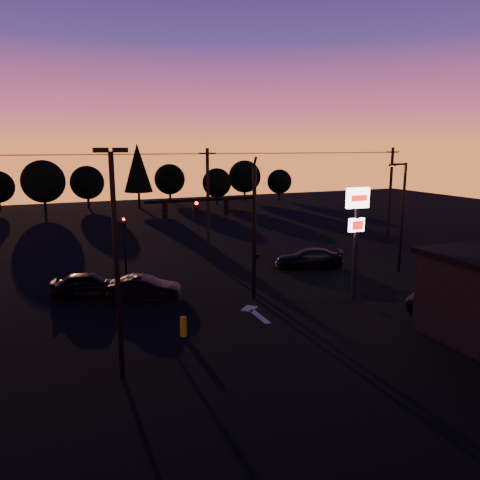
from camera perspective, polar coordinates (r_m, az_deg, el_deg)
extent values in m
plane|color=black|center=(24.94, 2.33, -10.23)|extent=(120.00, 120.00, 0.00)
cube|color=beige|center=(25.98, 2.41, -9.30)|extent=(0.35, 2.20, 0.01)
cube|color=beige|center=(27.17, 1.15, -8.34)|extent=(1.20, 1.20, 0.01)
cylinder|color=black|center=(27.92, 1.74, 0.71)|extent=(0.24, 0.24, 8.00)
cylinder|color=black|center=(27.45, 1.79, 9.35)|extent=(0.14, 0.52, 0.76)
cylinder|color=black|center=(26.43, -4.69, 4.88)|extent=(6.50, 0.16, 0.16)
cube|color=black|center=(26.97, -1.74, 3.98)|extent=(0.32, 0.22, 0.95)
sphere|color=black|center=(26.80, -1.64, 4.69)|extent=(0.18, 0.18, 0.18)
sphere|color=black|center=(26.84, -1.64, 4.05)|extent=(0.18, 0.18, 0.18)
sphere|color=black|center=(26.88, -1.63, 3.42)|extent=(0.18, 0.18, 0.18)
cube|color=black|center=(26.38, -5.40, 3.77)|extent=(0.32, 0.22, 0.95)
sphere|color=#FF0705|center=(26.22, -5.33, 4.49)|extent=(0.18, 0.18, 0.18)
sphere|color=black|center=(26.25, -5.32, 3.84)|extent=(0.18, 0.18, 0.18)
sphere|color=black|center=(26.30, -5.30, 3.19)|extent=(0.18, 0.18, 0.18)
cube|color=black|center=(25.91, -9.21, 3.53)|extent=(0.32, 0.22, 0.95)
sphere|color=black|center=(25.74, -9.16, 4.26)|extent=(0.18, 0.18, 0.18)
sphere|color=black|center=(25.78, -9.14, 3.60)|extent=(0.18, 0.18, 0.18)
sphere|color=black|center=(25.82, -9.12, 2.94)|extent=(0.18, 0.18, 0.18)
cube|color=black|center=(28.29, 2.05, -2.05)|extent=(0.22, 0.18, 0.28)
cylinder|color=black|center=(33.67, -13.82, -1.58)|extent=(0.14, 0.14, 3.60)
cube|color=black|center=(33.27, -13.99, 1.95)|extent=(0.30, 0.20, 0.90)
sphere|color=#FF0705|center=(33.10, -13.99, 2.46)|extent=(0.18, 0.18, 0.18)
sphere|color=black|center=(33.14, -13.96, 1.98)|extent=(0.18, 0.18, 0.18)
sphere|color=black|center=(33.19, -13.94, 1.51)|extent=(0.18, 0.18, 0.18)
cube|color=black|center=(18.74, -14.78, -3.51)|extent=(0.18, 0.18, 9.00)
cube|color=black|center=(18.09, -16.64, 10.46)|extent=(0.55, 0.30, 0.18)
cube|color=black|center=(18.18, -14.41, 10.58)|extent=(0.55, 0.30, 0.18)
cube|color=black|center=(28.72, 13.87, -0.95)|extent=(0.22, 0.22, 6.40)
cube|color=white|center=(28.24, 14.16, 5.00)|extent=(1.50, 0.25, 1.20)
cube|color=red|center=(28.13, 14.33, 4.97)|extent=(1.10, 0.02, 0.35)
cube|color=white|center=(28.46, 14.01, 1.80)|extent=(1.00, 0.22, 0.80)
cube|color=red|center=(28.36, 14.16, 1.76)|extent=(0.75, 0.02, 0.50)
cylinder|color=black|center=(36.00, 19.17, 2.52)|extent=(0.20, 0.20, 8.00)
cylinder|color=black|center=(35.25, 18.85, 8.74)|extent=(1.20, 0.14, 0.14)
cube|color=black|center=(34.86, 18.09, 8.68)|extent=(0.50, 0.22, 0.14)
plane|color=#FFB759|center=(34.86, 18.08, 8.55)|extent=(0.35, 0.35, 0.00)
cylinder|color=black|center=(37.23, -3.92, 4.18)|extent=(0.26, 0.26, 9.00)
cube|color=black|center=(36.93, -4.01, 10.51)|extent=(1.40, 0.10, 0.10)
cylinder|color=black|center=(46.21, 17.81, 5.09)|extent=(0.26, 0.26, 9.00)
cube|color=black|center=(45.97, 18.13, 10.17)|extent=(1.40, 0.10, 0.10)
cylinder|color=black|center=(34.50, -18.19, 9.82)|extent=(18.00, 0.02, 0.02)
cylinder|color=black|center=(35.10, -18.28, 9.91)|extent=(18.00, 0.02, 0.02)
cylinder|color=black|center=(35.70, -18.36, 9.85)|extent=(18.00, 0.02, 0.02)
cylinder|color=black|center=(40.20, 8.73, 10.41)|extent=(18.00, 0.02, 0.02)
cylinder|color=black|center=(40.71, 8.29, 10.51)|extent=(18.00, 0.02, 0.02)
cylinder|color=black|center=(41.23, 7.85, 10.46)|extent=(18.00, 0.02, 0.02)
cube|color=black|center=(26.87, 23.50, -6.43)|extent=(2.20, 0.05, 1.60)
cylinder|color=#B99A0B|center=(23.49, -6.92, -10.43)|extent=(0.33, 0.33, 0.98)
cylinder|color=black|center=(74.73, -27.26, 3.67)|extent=(0.36, 0.36, 1.38)
cylinder|color=black|center=(69.48, -22.64, 3.72)|extent=(0.36, 0.36, 1.75)
sphere|color=black|center=(69.15, -22.86, 6.59)|extent=(5.77, 5.78, 5.78)
cylinder|color=black|center=(73.70, -17.98, 4.35)|extent=(0.36, 0.36, 1.50)
sphere|color=black|center=(73.42, -18.13, 6.67)|extent=(4.95, 4.95, 4.95)
cylinder|color=black|center=(71.60, -12.20, 4.81)|extent=(0.36, 0.36, 2.38)
cone|color=black|center=(71.22, -12.36, 8.60)|extent=(4.18, 4.18, 7.12)
cylinder|color=black|center=(77.77, -8.51, 5.13)|extent=(0.36, 0.36, 1.50)
sphere|color=black|center=(77.50, -8.57, 7.33)|extent=(4.95, 4.95, 4.95)
cylinder|color=black|center=(73.81, -2.82, 4.86)|extent=(0.36, 0.36, 1.38)
sphere|color=black|center=(73.54, -2.84, 6.98)|extent=(4.54, 4.54, 4.54)
cylinder|color=black|center=(78.75, 0.56, 5.38)|extent=(0.36, 0.36, 1.62)
sphere|color=black|center=(78.47, 0.57, 7.74)|extent=(5.36, 5.36, 5.36)
cylinder|color=black|center=(80.42, 4.80, 5.33)|extent=(0.36, 0.36, 1.25)
sphere|color=black|center=(80.20, 4.83, 7.11)|extent=(4.12, 4.12, 4.12)
imported|color=black|center=(30.55, -17.99, -5.17)|extent=(4.77, 2.87, 1.52)
imported|color=black|center=(29.16, -11.58, -5.72)|extent=(4.57, 3.01, 1.42)
imported|color=black|center=(36.05, 8.40, -2.24)|extent=(5.50, 3.95, 1.48)
imported|color=black|center=(27.86, 24.76, -7.48)|extent=(4.29, 5.32, 1.35)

